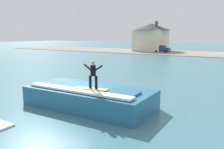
% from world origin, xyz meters
% --- Properties ---
extents(ground_plane, '(260.00, 260.00, 0.00)m').
position_xyz_m(ground_plane, '(0.00, 0.00, 0.00)').
color(ground_plane, '#3E7380').
extents(wave_crest, '(8.16, 3.72, 1.38)m').
position_xyz_m(wave_crest, '(0.64, 0.30, 0.65)').
color(wave_crest, '#256484').
rests_on(wave_crest, ground_plane).
extents(surfboard, '(2.05, 0.86, 0.06)m').
position_xyz_m(surfboard, '(1.37, -0.40, 1.42)').
color(surfboard, '#EAD159').
rests_on(surfboard, wave_crest).
extents(surfer, '(1.30, 0.32, 1.67)m').
position_xyz_m(surfer, '(1.50, -0.41, 2.38)').
color(surfer, black).
rests_on(surfer, surfboard).
extents(shoreline_bank, '(120.00, 16.74, 0.09)m').
position_xyz_m(shoreline_bank, '(0.00, 48.17, 0.05)').
color(shoreline_bank, gray).
rests_on(shoreline_bank, ground_plane).
extents(car_near_shore, '(3.99, 2.27, 1.86)m').
position_xyz_m(car_near_shore, '(-10.97, 48.22, 0.95)').
color(car_near_shore, navy).
rests_on(car_near_shore, ground_plane).
extents(house_with_chimney, '(10.80, 10.80, 8.24)m').
position_xyz_m(house_with_chimney, '(-15.36, 51.46, 4.31)').
color(house_with_chimney, beige).
rests_on(house_with_chimney, ground_plane).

